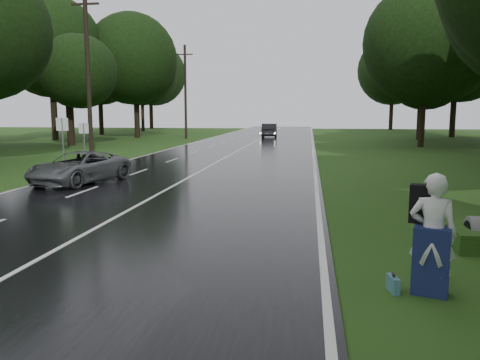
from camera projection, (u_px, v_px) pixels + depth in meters
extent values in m
plane|color=#244715|center=(40.00, 260.00, 9.89)|extent=(160.00, 160.00, 0.00)
cube|color=black|center=(219.00, 161.00, 29.48)|extent=(12.00, 140.00, 0.04)
cube|color=silver|center=(219.00, 161.00, 29.47)|extent=(0.12, 140.00, 0.01)
imported|color=#525658|center=(79.00, 167.00, 20.29)|extent=(3.32, 5.20, 1.34)
imported|color=black|center=(269.00, 131.00, 56.35)|extent=(2.01, 5.03, 1.63)
imported|color=silver|center=(433.00, 234.00, 7.93)|extent=(0.87, 0.70, 2.07)
cube|color=#17204E|center=(431.00, 261.00, 7.99)|extent=(0.67, 0.54, 1.16)
cube|color=black|center=(424.00, 204.00, 8.16)|extent=(0.52, 0.38, 0.66)
cube|color=#427481|center=(393.00, 284.00, 8.14)|extent=(0.19, 0.40, 0.28)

